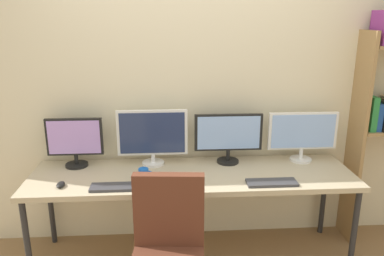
% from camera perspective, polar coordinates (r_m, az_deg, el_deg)
% --- Properties ---
extents(wall_back, '(4.89, 0.10, 2.60)m').
position_cam_1_polar(wall_back, '(3.22, -0.44, 5.46)').
color(wall_back, beige).
rests_on(wall_back, ground_plane).
extents(desk, '(2.49, 0.68, 0.74)m').
position_cam_1_polar(desk, '(3.00, 0.06, -7.57)').
color(desk, tan).
rests_on(desk, ground_plane).
extents(monitor_far_left, '(0.44, 0.18, 0.40)m').
position_cam_1_polar(monitor_far_left, '(3.19, -17.02, -1.80)').
color(monitor_far_left, black).
rests_on(monitor_far_left, desk).
extents(monitor_center_left, '(0.56, 0.18, 0.45)m').
position_cam_1_polar(monitor_center_left, '(3.09, -5.90, -1.09)').
color(monitor_center_left, silver).
rests_on(monitor_center_left, desk).
extents(monitor_center_right, '(0.55, 0.18, 0.41)m').
position_cam_1_polar(monitor_center_right, '(3.13, 5.43, -1.12)').
color(monitor_center_right, black).
rests_on(monitor_center_right, desk).
extents(monitor_far_right, '(0.57, 0.18, 0.41)m').
position_cam_1_polar(monitor_far_right, '(3.28, 16.09, -0.84)').
color(monitor_far_right, silver).
rests_on(monitor_far_right, desk).
extents(keyboard_left, '(0.35, 0.13, 0.02)m').
position_cam_1_polar(keyboard_left, '(2.79, -11.31, -8.58)').
color(keyboard_left, '#38383D').
rests_on(keyboard_left, desk).
extents(keyboard_right, '(0.36, 0.13, 0.02)m').
position_cam_1_polar(keyboard_right, '(2.86, 11.76, -7.94)').
color(keyboard_right, '#38383D').
rests_on(keyboard_right, desk).
extents(computer_mouse, '(0.06, 0.10, 0.03)m').
position_cam_1_polar(computer_mouse, '(2.91, -18.91, -7.95)').
color(computer_mouse, black).
rests_on(computer_mouse, desk).
extents(coffee_mug, '(0.11, 0.08, 0.09)m').
position_cam_1_polar(coffee_mug, '(2.87, -7.15, -6.83)').
color(coffee_mug, blue).
rests_on(coffee_mug, desk).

